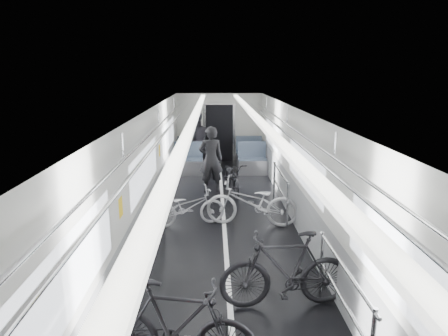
# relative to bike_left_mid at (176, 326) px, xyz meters

# --- Properties ---
(car_shell) EXTENTS (3.02, 14.01, 2.41)m
(car_shell) POSITION_rel_bike_left_mid_xyz_m (0.62, 5.22, 0.60)
(car_shell) COLOR black
(car_shell) RESTS_ON ground
(bike_left_mid) EXTENTS (1.80, 0.79, 1.04)m
(bike_left_mid) POSITION_rel_bike_left_mid_xyz_m (0.00, 0.00, 0.00)
(bike_left_mid) COLOR black
(bike_left_mid) RESTS_ON floor
(bike_left_far) EXTENTS (1.63, 0.91, 0.81)m
(bike_left_far) POSITION_rel_bike_left_mid_xyz_m (-0.13, 4.17, -0.12)
(bike_left_far) COLOR #A6A5AA
(bike_left_far) RESTS_ON floor
(bike_right_near) EXTENTS (1.83, 0.63, 1.08)m
(bike_right_near) POSITION_rel_bike_left_mid_xyz_m (1.37, 1.17, 0.02)
(bike_right_near) COLOR black
(bike_right_near) RESTS_ON floor
(bike_right_mid) EXTENTS (1.98, 0.96, 1.00)m
(bike_right_mid) POSITION_rel_bike_left_mid_xyz_m (1.18, 4.12, -0.02)
(bike_right_mid) COLOR #A1A2A5
(bike_right_mid) RESTS_ON floor
(bike_aisle) EXTENTS (0.80, 1.65, 0.83)m
(bike_aisle) POSITION_rel_bike_left_mid_xyz_m (0.90, 6.47, -0.11)
(bike_aisle) COLOR black
(bike_aisle) RESTS_ON floor
(person_standing) EXTENTS (0.69, 0.49, 1.76)m
(person_standing) POSITION_rel_bike_left_mid_xyz_m (0.33, 6.57, 0.36)
(person_standing) COLOR black
(person_standing) RESTS_ON floor
(person_seated) EXTENTS (1.08, 0.95, 1.88)m
(person_seated) POSITION_rel_bike_left_mid_xyz_m (-0.18, 9.22, 0.42)
(person_seated) COLOR #27252C
(person_seated) RESTS_ON floor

